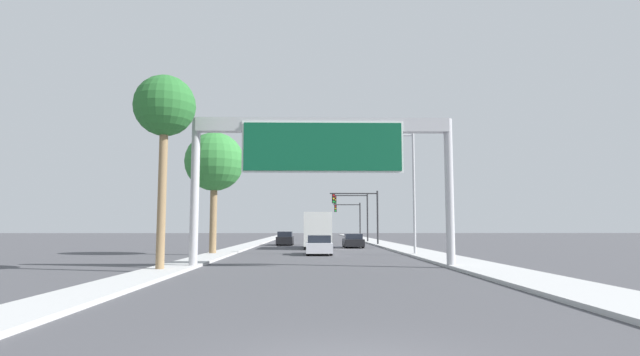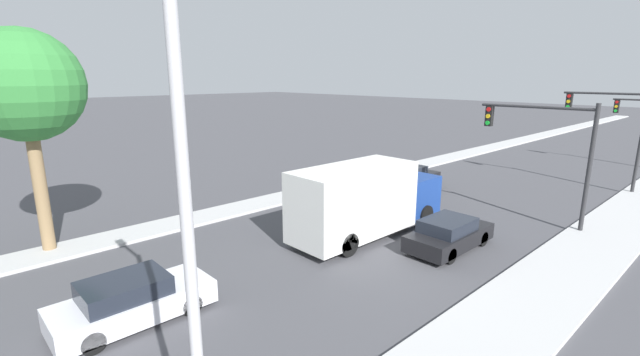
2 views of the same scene
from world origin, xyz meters
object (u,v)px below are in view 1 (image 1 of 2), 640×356
(traffic_light_far_intersection, at_px, (351,215))
(car_mid_center, at_px, (353,241))
(palm_tree_foreground, at_px, (165,109))
(sign_gantry, at_px, (323,148))
(palm_tree_background, at_px, (214,163))
(traffic_light_mid_block, at_px, (356,209))
(car_far_right, at_px, (285,239))
(traffic_light_near_intersection, at_px, (362,208))
(car_near_left, at_px, (319,245))
(truck_box_primary, at_px, (317,230))
(street_lamp_right, at_px, (410,183))

(traffic_light_far_intersection, bearing_deg, car_mid_center, -94.13)
(traffic_light_far_intersection, relative_size, palm_tree_foreground, 0.62)
(sign_gantry, bearing_deg, palm_tree_background, 123.91)
(traffic_light_mid_block, bearing_deg, car_mid_center, -96.29)
(car_far_right, relative_size, traffic_light_near_intersection, 0.79)
(car_near_left, distance_m, traffic_light_mid_block, 28.75)
(traffic_light_mid_block, height_order, palm_tree_foreground, palm_tree_foreground)
(sign_gantry, xyz_separation_m, traffic_light_near_intersection, (4.97, 30.12, -1.92))
(sign_gantry, bearing_deg, car_far_right, 96.47)
(traffic_light_near_intersection, bearing_deg, traffic_light_far_intersection, 88.81)
(truck_box_primary, bearing_deg, palm_tree_foreground, -106.88)
(truck_box_primary, xyz_separation_m, traffic_light_near_intersection, (4.97, 7.54, 2.44))
(traffic_light_near_intersection, xyz_separation_m, traffic_light_mid_block, (0.31, 10.00, 0.19))
(palm_tree_background, bearing_deg, car_far_right, 77.70)
(car_near_left, bearing_deg, palm_tree_foreground, -117.89)
(palm_tree_background, relative_size, street_lamp_right, 1.02)
(car_near_left, bearing_deg, traffic_light_far_intersection, 81.93)
(street_lamp_right, bearing_deg, car_mid_center, 103.12)
(palm_tree_background, bearing_deg, car_mid_center, 48.01)
(truck_box_primary, distance_m, traffic_light_mid_block, 18.51)
(car_far_right, bearing_deg, traffic_light_mid_block, 46.54)
(car_far_right, bearing_deg, palm_tree_foreground, -96.87)
(sign_gantry, bearing_deg, street_lamp_right, 58.72)
(car_mid_center, bearing_deg, palm_tree_background, -131.99)
(traffic_light_far_intersection, xyz_separation_m, palm_tree_background, (-13.11, -38.63, 2.94))
(car_mid_center, height_order, palm_tree_foreground, palm_tree_foreground)
(car_near_left, bearing_deg, palm_tree_background, -175.51)
(palm_tree_foreground, bearing_deg, car_mid_center, 67.11)
(street_lamp_right, bearing_deg, truck_box_primary, 119.15)
(car_mid_center, xyz_separation_m, car_far_right, (-7.00, 6.90, 0.06))
(traffic_light_near_intersection, xyz_separation_m, street_lamp_right, (1.59, -19.31, 1.05))
(sign_gantry, distance_m, car_mid_center, 24.81)
(car_far_right, relative_size, truck_box_primary, 0.57)
(truck_box_primary, bearing_deg, car_near_left, -90.00)
(traffic_light_mid_block, bearing_deg, palm_tree_background, -114.43)
(car_far_right, distance_m, truck_box_primary, 9.04)
(sign_gantry, relative_size, traffic_light_far_intersection, 2.36)
(truck_box_primary, relative_size, street_lamp_right, 0.94)
(car_mid_center, relative_size, traffic_light_near_intersection, 0.71)
(street_lamp_right, bearing_deg, sign_gantry, -121.28)
(car_far_right, xyz_separation_m, traffic_light_far_intersection, (8.89, 19.27, 3.10))
(car_mid_center, bearing_deg, car_near_left, -106.44)
(traffic_light_far_intersection, bearing_deg, palm_tree_background, -108.75)
(truck_box_primary, height_order, traffic_light_mid_block, traffic_light_mid_block)
(traffic_light_near_intersection, distance_m, street_lamp_right, 19.41)
(traffic_light_near_intersection, bearing_deg, street_lamp_right, -85.29)
(car_near_left, bearing_deg, traffic_light_mid_block, 79.32)
(car_mid_center, xyz_separation_m, palm_tree_foreground, (-10.96, -25.95, 6.88))
(car_near_left, bearing_deg, car_far_right, 100.57)
(traffic_light_mid_block, relative_size, traffic_light_far_intersection, 1.14)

